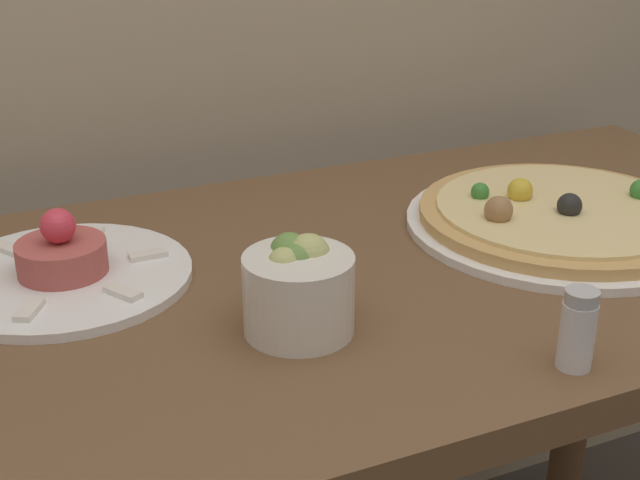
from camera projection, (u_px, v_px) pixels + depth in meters
The scene contains 5 objects.
dining_table at pixel (269, 376), 0.95m from camera, with size 1.43×0.61×0.74m.
pizza_plate at pixel (560, 217), 1.03m from camera, with size 0.36×0.36×0.05m.
tartare_plate at pixel (63, 269), 0.90m from camera, with size 0.26×0.26×0.08m.
small_bowl at pixel (298, 287), 0.80m from camera, with size 0.10×0.10×0.09m.
salt_shaker at pixel (578, 330), 0.74m from camera, with size 0.03×0.03×0.07m.
Camera 1 is at (-0.28, -0.45, 1.14)m, focal length 50.00 mm.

